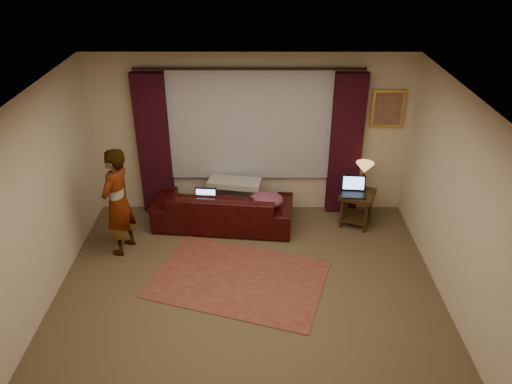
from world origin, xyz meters
TOP-DOWN VIEW (x-y plane):
  - floor at (0.00, 0.00)m, footprint 5.00×5.00m
  - ceiling at (0.00, 0.00)m, footprint 5.00×5.00m
  - wall_back at (0.00, 2.50)m, footprint 5.00×0.02m
  - wall_left at (-2.50, 0.00)m, footprint 0.02×5.00m
  - wall_right at (2.50, 0.00)m, footprint 0.02×5.00m
  - sheer_curtain at (0.00, 2.44)m, footprint 2.50×0.05m
  - drape_left at (-1.50, 2.39)m, footprint 0.50×0.14m
  - drape_right at (1.50, 2.39)m, footprint 0.50×0.14m
  - curtain_rod at (0.00, 2.39)m, footprint 0.04×0.04m
  - picture_frame at (2.10, 2.47)m, footprint 0.50×0.04m
  - sofa at (-0.41, 1.95)m, footprint 2.23×1.14m
  - throw_blanket at (-0.24, 2.16)m, footprint 0.86×0.46m
  - clothing_pile at (0.26, 1.77)m, footprint 0.63×0.57m
  - laptop_sofa at (-0.68, 1.77)m, footprint 0.35×0.38m
  - area_rug at (-0.13, 0.56)m, footprint 2.59×2.09m
  - end_table at (1.68, 1.97)m, footprint 0.64×0.64m
  - tiffany_lamp at (1.77, 2.11)m, footprint 0.35×0.35m
  - laptop_table at (1.59, 1.90)m, footprint 0.40×0.43m
  - person at (-1.84, 1.26)m, footprint 0.59×0.59m

SIDE VIEW (x-z plane):
  - floor at x=0.00m, z-range -0.01..0.00m
  - area_rug at x=-0.13m, z-range 0.00..0.01m
  - end_table at x=1.68m, z-range 0.00..0.57m
  - sofa at x=-0.41m, z-range 0.00..0.87m
  - clothing_pile at x=0.26m, z-range 0.43..0.65m
  - laptop_sofa at x=-0.68m, z-range 0.43..0.68m
  - laptop_table at x=1.59m, z-range 0.57..0.83m
  - tiffany_lamp at x=1.77m, z-range 0.57..1.01m
  - person at x=-1.84m, z-range 0.00..1.61m
  - throw_blanket at x=-0.24m, z-range 0.83..0.92m
  - drape_left at x=-1.50m, z-range 0.03..2.33m
  - drape_right at x=1.50m, z-range 0.03..2.33m
  - wall_back at x=0.00m, z-range 0.00..2.60m
  - wall_left at x=-2.50m, z-range 0.00..2.60m
  - wall_right at x=2.50m, z-range 0.00..2.60m
  - sheer_curtain at x=0.00m, z-range 0.60..2.40m
  - picture_frame at x=2.10m, z-range 1.45..2.05m
  - curtain_rod at x=0.00m, z-range 0.68..4.08m
  - ceiling at x=0.00m, z-range 2.59..2.61m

